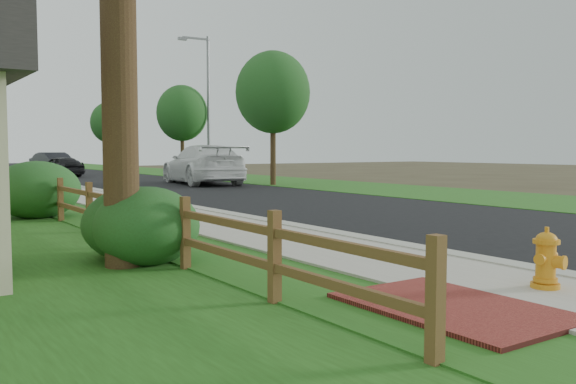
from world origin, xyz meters
TOP-DOWN VIEW (x-y plane):
  - ground at (0.00, 0.00)m, footprint 120.00×120.00m
  - road at (4.60, 35.00)m, footprint 8.00×90.00m
  - curb at (0.40, 35.00)m, footprint 0.40×90.00m
  - wet_gutter at (0.75, 35.00)m, footprint 0.50×90.00m
  - sidewalk at (-0.90, 35.00)m, footprint 2.20×90.00m
  - verge_far at (11.50, 35.00)m, footprint 6.00×90.00m
  - brick_patch at (-2.20, -1.00)m, footprint 1.60×2.40m
  - ranch_fence at (-3.60, 6.40)m, footprint 0.12×16.92m
  - fire_hydrant at (-0.60, -1.06)m, footprint 0.49×0.40m
  - white_suv at (6.59, 22.88)m, footprint 3.70×7.16m
  - dark_car_mid at (2.64, 35.55)m, footprint 2.47×4.22m
  - dark_car_far at (3.11, 39.05)m, footprint 2.58×4.99m
  - streetlight at (10.13, 29.55)m, footprint 2.05×0.34m
  - boulder at (-3.90, 4.58)m, footprint 1.14×1.00m
  - shrub_a at (-3.90, 3.55)m, footprint 2.02×2.02m
  - shrub_b at (-3.90, 3.97)m, footprint 2.10×2.10m
  - shrub_d at (-3.90, 11.20)m, footprint 2.56×2.56m
  - tree_near_right at (9.00, 19.99)m, footprint 3.67×3.67m
  - tree_mid_right at (9.03, 30.75)m, footprint 3.25×3.25m
  - tree_far_right at (9.00, 45.15)m, footprint 3.11×3.11m

SIDE VIEW (x-z plane):
  - ground at x=0.00m, z-range 0.00..0.00m
  - road at x=4.60m, z-range 0.00..0.02m
  - verge_far at x=11.50m, z-range 0.00..0.04m
  - wet_gutter at x=0.75m, z-range 0.02..0.02m
  - sidewalk at x=-0.90m, z-range 0.00..0.10m
  - brick_patch at x=-2.20m, z-range 0.00..0.11m
  - curb at x=0.40m, z-range 0.00..0.12m
  - boulder at x=-3.90m, z-range 0.00..0.64m
  - fire_hydrant at x=-0.60m, z-range 0.07..0.82m
  - shrub_b at x=-3.90m, z-range 0.00..1.20m
  - shrub_a at x=-3.90m, z-range 0.00..1.22m
  - ranch_fence at x=-3.60m, z-range 0.07..1.17m
  - dark_car_mid at x=2.64m, z-range 0.02..1.37m
  - shrub_d at x=-3.90m, z-range 0.00..1.49m
  - dark_car_far at x=3.11m, z-range 0.02..1.58m
  - white_suv at x=6.59m, z-range 0.02..2.01m
  - tree_far_right at x=9.00m, z-range 1.14..6.87m
  - tree_mid_right at x=9.03m, z-range 1.15..7.04m
  - tree_near_right at x=9.00m, z-range 1.27..7.88m
  - streetlight at x=10.13m, z-range 0.59..9.46m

